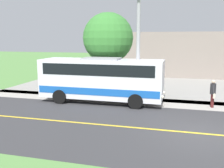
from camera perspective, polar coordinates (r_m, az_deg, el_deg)
The scene contains 9 objects.
ground_plane at distance 12.28m, azimuth 18.67°, elevation -10.26°, with size 120.00×120.00×0.00m, color #548442.
road_surface at distance 12.27m, azimuth 18.67°, elevation -10.24°, with size 8.00×100.00×0.01m, color #333335.
sidewalk at distance 17.25m, azimuth 17.62°, elevation -4.36°, with size 2.40×100.00×0.01m, color #9E9991.
road_centre_line at distance 12.27m, azimuth 18.67°, elevation -10.22°, with size 0.16×100.00×0.00m, color gold.
shuttle_bus_front at distance 16.93m, azimuth -2.31°, elevation 1.37°, with size 2.58×8.05×2.91m.
pedestrian_with_bags at distance 16.85m, azimuth 21.26°, elevation -1.78°, with size 0.72×0.34×1.68m.
street_light_pole at distance 16.65m, azimuth 5.78°, elevation 12.59°, with size 1.97×0.24×8.99m.
tree_curbside at distance 19.66m, azimuth -0.88°, elevation 10.02°, with size 3.76×3.76×6.05m.
commercial_building at distance 33.10m, azimuth 20.27°, elevation 6.38°, with size 10.00×23.19×4.81m, color gray.
Camera 1 is at (11.52, -0.93, 4.14)m, focal length 41.66 mm.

